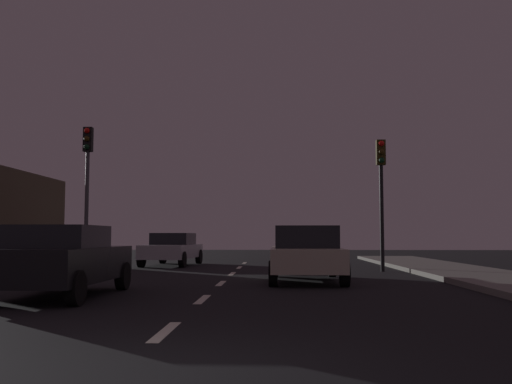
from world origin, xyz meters
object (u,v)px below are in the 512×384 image
car_stopped_ahead (306,253)px  car_oncoming_far (172,249)px  car_adjacent_lane (61,260)px  traffic_signal_left (87,170)px  traffic_signal_right (381,179)px

car_stopped_ahead → car_oncoming_far: (-5.27, 8.43, -0.05)m
car_adjacent_lane → car_oncoming_far: car_adjacent_lane is taller
car_adjacent_lane → car_oncoming_far: 12.65m
traffic_signal_left → car_stopped_ahead: 9.26m
traffic_signal_left → car_oncoming_far: size_ratio=1.16×
car_stopped_ahead → car_adjacent_lane: size_ratio=1.08×
car_adjacent_lane → car_oncoming_far: size_ratio=0.94×
traffic_signal_right → traffic_signal_left: bearing=180.0°
traffic_signal_right → car_oncoming_far: bearing=153.5°
traffic_signal_right → car_stopped_ahead: traffic_signal_right is taller
traffic_signal_left → car_oncoming_far: bearing=59.6°
traffic_signal_right → car_oncoming_far: 9.51m
traffic_signal_left → car_adjacent_lane: traffic_signal_left is taller
car_oncoming_far → car_stopped_ahead: bearing=-58.0°
traffic_signal_right → car_stopped_ahead: 5.81m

